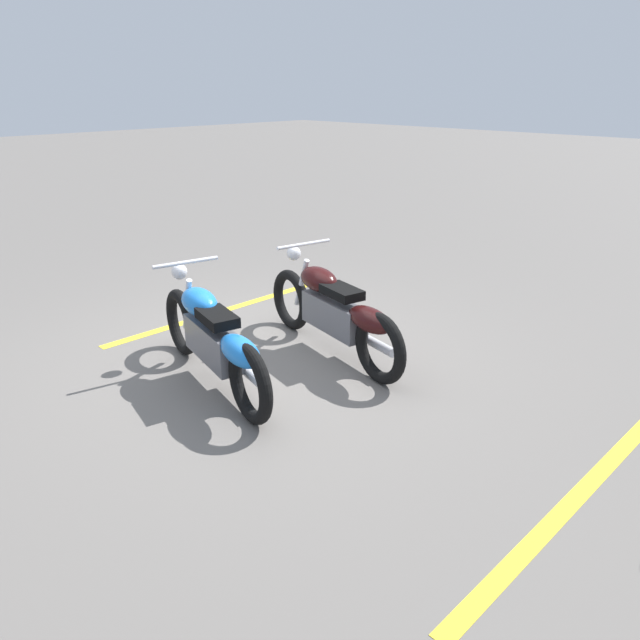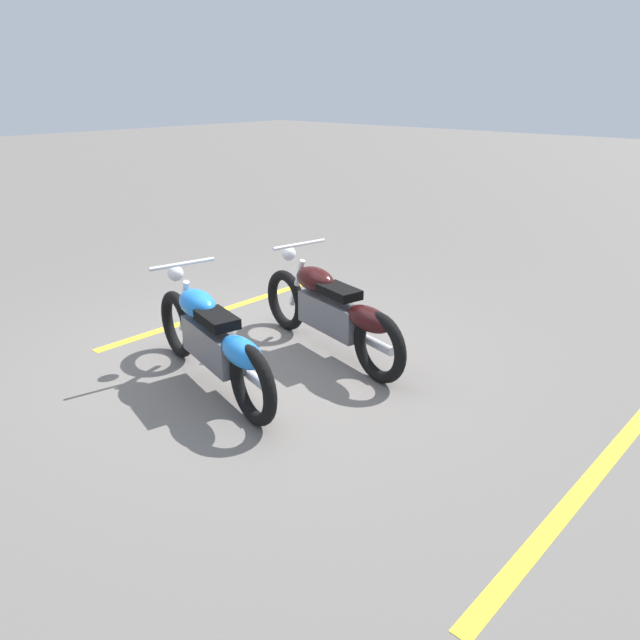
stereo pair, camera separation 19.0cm
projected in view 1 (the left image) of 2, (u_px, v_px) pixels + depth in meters
ground_plane at (254, 357)px, 6.01m from camera, size 60.00×60.00×0.00m
motorcycle_bright_foreground at (214, 338)px, 5.28m from camera, size 2.19×0.76×1.04m
motorcycle_dark_foreground at (335, 311)px, 5.91m from camera, size 2.20×0.72×1.04m
parking_stripe_near at (226, 310)px, 7.26m from camera, size 0.18×3.20×0.01m
parking_stripe_mid at (578, 495)px, 3.99m from camera, size 0.18×3.20×0.01m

